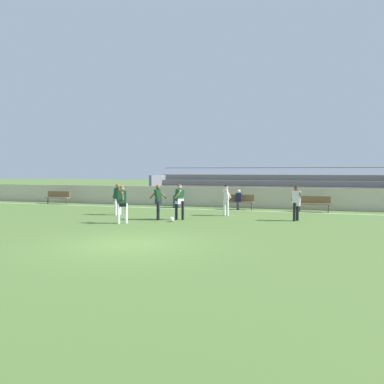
{
  "coord_description": "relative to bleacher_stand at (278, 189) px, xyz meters",
  "views": [
    {
      "loc": [
        5.63,
        -10.91,
        2.33
      ],
      "look_at": [
        -0.36,
        7.87,
        1.24
      ],
      "focal_mm": 35.99,
      "sensor_mm": 36.0,
      "label": 1
    }
  ],
  "objects": [
    {
      "name": "ground_plane",
      "position": [
        -3.31,
        -15.68,
        -1.1
      ],
      "size": [
        160.0,
        160.0,
        0.0
      ],
      "primitive_type": "plane",
      "color": "#4C6B30"
    },
    {
      "name": "field_line_sideline",
      "position": [
        -3.31,
        -4.38,
        -1.1
      ],
      "size": [
        44.0,
        0.12,
        0.01
      ],
      "primitive_type": "cube",
      "color": "white",
      "rests_on": "ground"
    },
    {
      "name": "sideline_wall",
      "position": [
        -3.31,
        -2.47,
        -0.45
      ],
      "size": [
        48.0,
        0.16,
        1.29
      ],
      "primitive_type": "cube",
      "color": "beige",
      "rests_on": "ground"
    },
    {
      "name": "bleacher_stand",
      "position": [
        0.0,
        0.0,
        0.0
      ],
      "size": [
        17.76,
        3.29,
        2.59
      ],
      "color": "#897051",
      "rests_on": "ground"
    },
    {
      "name": "bench_far_left",
      "position": [
        -14.82,
        -3.84,
        -0.55
      ],
      "size": [
        1.8,
        0.4,
        0.9
      ],
      "color": "brown",
      "rests_on": "ground"
    },
    {
      "name": "bench_centre_sideline",
      "position": [
        2.31,
        -3.84,
        -0.55
      ],
      "size": [
        1.8,
        0.4,
        0.9
      ],
      "color": "brown",
      "rests_on": "ground"
    },
    {
      "name": "bench_near_bin",
      "position": [
        -1.98,
        -3.84,
        -0.55
      ],
      "size": [
        1.8,
        0.4,
        0.9
      ],
      "color": "brown",
      "rests_on": "ground"
    },
    {
      "name": "trash_bin",
      "position": [
        -5.94,
        -3.72,
        -0.7
      ],
      "size": [
        0.59,
        0.59,
        0.8
      ],
      "primitive_type": "cylinder",
      "color": "#3D424C",
      "rests_on": "ground"
    },
    {
      "name": "spectator_seated",
      "position": [
        -1.98,
        -3.96,
        -0.4
      ],
      "size": [
        0.36,
        0.42,
        1.21
      ],
      "color": "#2D2D38",
      "rests_on": "ground"
    },
    {
      "name": "player_dark_trailing_run",
      "position": [
        -3.78,
        -9.42,
        -0.09
      ],
      "size": [
        0.47,
        0.68,
        1.69
      ],
      "color": "black",
      "rests_on": "ground"
    },
    {
      "name": "player_dark_wide_right",
      "position": [
        -4.77,
        -9.7,
        -0.1
      ],
      "size": [
        0.77,
        0.5,
        1.68
      ],
      "color": "black",
      "rests_on": "ground"
    },
    {
      "name": "player_white_deep_cover",
      "position": [
        -2.05,
        -7.09,
        -0.15
      ],
      "size": [
        0.5,
        0.45,
        1.61
      ],
      "color": "white",
      "rests_on": "ground"
    },
    {
      "name": "player_dark_wide_left",
      "position": [
        -5.77,
        -11.4,
        -0.1
      ],
      "size": [
        0.46,
        0.72,
        1.67
      ],
      "color": "white",
      "rests_on": "ground"
    },
    {
      "name": "player_dark_pressing_high",
      "position": [
        -7.59,
        -8.48,
        -0.13
      ],
      "size": [
        0.57,
        0.49,
        1.64
      ],
      "color": "white",
      "rests_on": "ground"
    },
    {
      "name": "player_white_on_ball",
      "position": [
        1.52,
        -8.16,
        -0.14
      ],
      "size": [
        0.49,
        0.54,
        1.62
      ],
      "color": "black",
      "rests_on": "ground"
    },
    {
      "name": "soccer_ball",
      "position": [
        -3.89,
        -10.19,
        -0.99
      ],
      "size": [
        0.22,
        0.22,
        0.22
      ],
      "primitive_type": "sphere",
      "color": "white",
      "rests_on": "ground"
    }
  ]
}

